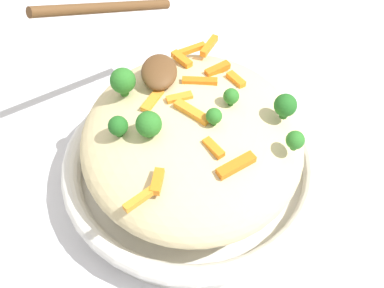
# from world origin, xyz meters

# --- Properties ---
(ground_plane) EXTENTS (2.40, 2.40, 0.00)m
(ground_plane) POSITION_xyz_m (0.00, 0.00, 0.00)
(ground_plane) COLOR silver
(serving_bowl) EXTENTS (0.30, 0.30, 0.05)m
(serving_bowl) POSITION_xyz_m (0.00, 0.00, 0.03)
(serving_bowl) COLOR white
(serving_bowl) RESTS_ON ground_plane
(pasta_mound) EXTENTS (0.27, 0.24, 0.08)m
(pasta_mound) POSITION_xyz_m (0.00, 0.00, 0.08)
(pasta_mound) COLOR beige
(pasta_mound) RESTS_ON serving_bowl
(carrot_piece_0) EXTENTS (0.03, 0.04, 0.01)m
(carrot_piece_0) POSITION_xyz_m (-0.06, -0.04, 0.12)
(carrot_piece_0) COLOR orange
(carrot_piece_0) RESTS_ON pasta_mound
(carrot_piece_1) EXTENTS (0.02, 0.02, 0.01)m
(carrot_piece_1) POSITION_xyz_m (0.05, -0.05, 0.12)
(carrot_piece_1) COLOR orange
(carrot_piece_1) RESTS_ON pasta_mound
(carrot_piece_2) EXTENTS (0.03, 0.01, 0.01)m
(carrot_piece_2) POSITION_xyz_m (-0.08, 0.04, 0.12)
(carrot_piece_2) COLOR orange
(carrot_piece_2) RESTS_ON pasta_mound
(carrot_piece_3) EXTENTS (0.02, 0.03, 0.01)m
(carrot_piece_3) POSITION_xyz_m (0.02, 0.01, 0.12)
(carrot_piece_3) COLOR orange
(carrot_piece_3) RESTS_ON pasta_mound
(carrot_piece_4) EXTENTS (0.03, 0.02, 0.01)m
(carrot_piece_4) POSITION_xyz_m (-0.05, -0.02, 0.12)
(carrot_piece_4) COLOR orange
(carrot_piece_4) RESTS_ON pasta_mound
(carrot_piece_5) EXTENTS (0.03, 0.02, 0.01)m
(carrot_piece_5) POSITION_xyz_m (0.11, -0.02, 0.12)
(carrot_piece_5) COLOR orange
(carrot_piece_5) RESTS_ON pasta_mound
(carrot_piece_6) EXTENTS (0.01, 0.04, 0.01)m
(carrot_piece_6) POSITION_xyz_m (0.05, -0.01, 0.12)
(carrot_piece_6) COLOR orange
(carrot_piece_6) RESTS_ON pasta_mound
(carrot_piece_7) EXTENTS (0.03, 0.03, 0.01)m
(carrot_piece_7) POSITION_xyz_m (0.02, 0.04, 0.12)
(carrot_piece_7) COLOR orange
(carrot_piece_7) RESTS_ON pasta_mound
(carrot_piece_8) EXTENTS (0.04, 0.04, 0.01)m
(carrot_piece_8) POSITION_xyz_m (0.00, -0.00, 0.13)
(carrot_piece_8) COLOR orange
(carrot_piece_8) RESTS_ON pasta_mound
(carrot_piece_9) EXTENTS (0.03, 0.03, 0.01)m
(carrot_piece_9) POSITION_xyz_m (0.09, 0.01, 0.12)
(carrot_piece_9) COLOR orange
(carrot_piece_9) RESTS_ON pasta_mound
(carrot_piece_10) EXTENTS (0.03, 0.04, 0.01)m
(carrot_piece_10) POSITION_xyz_m (0.11, -0.00, 0.12)
(carrot_piece_10) COLOR orange
(carrot_piece_10) RESTS_ON pasta_mound
(carrot_piece_11) EXTENTS (0.03, 0.03, 0.01)m
(carrot_piece_11) POSITION_xyz_m (-0.10, 0.05, 0.12)
(carrot_piece_11) COLOR orange
(carrot_piece_11) RESTS_ON pasta_mound
(carrot_piece_12) EXTENTS (0.02, 0.03, 0.01)m
(carrot_piece_12) POSITION_xyz_m (0.07, -0.03, 0.12)
(carrot_piece_12) COLOR orange
(carrot_piece_12) RESTS_ON pasta_mound
(broccoli_floret_0) EXTENTS (0.02, 0.02, 0.02)m
(broccoli_floret_0) POSITION_xyz_m (0.01, -0.04, 0.13)
(broccoli_floret_0) COLOR #296820
(broccoli_floret_0) RESTS_ON pasta_mound
(broccoli_floret_1) EXTENTS (0.02, 0.02, 0.03)m
(broccoli_floret_1) POSITION_xyz_m (-0.00, -0.10, 0.13)
(broccoli_floret_1) COLOR #205B1C
(broccoli_floret_1) RESTS_ON pasta_mound
(broccoli_floret_2) EXTENTS (0.02, 0.02, 0.02)m
(broccoli_floret_2) POSITION_xyz_m (-0.02, 0.07, 0.13)
(broccoli_floret_2) COLOR #205B1C
(broccoli_floret_2) RESTS_ON pasta_mound
(broccoli_floret_3) EXTENTS (0.03, 0.03, 0.03)m
(broccoli_floret_3) POSITION_xyz_m (-0.02, 0.04, 0.13)
(broccoli_floret_3) COLOR #296820
(broccoli_floret_3) RESTS_ON pasta_mound
(broccoli_floret_4) EXTENTS (0.02, 0.02, 0.02)m
(broccoli_floret_4) POSITION_xyz_m (-0.01, -0.02, 0.13)
(broccoli_floret_4) COLOR #296820
(broccoli_floret_4) RESTS_ON pasta_mound
(broccoli_floret_5) EXTENTS (0.02, 0.02, 0.02)m
(broccoli_floret_5) POSITION_xyz_m (-0.04, -0.10, 0.13)
(broccoli_floret_5) COLOR #296820
(broccoli_floret_5) RESTS_ON pasta_mound
(broccoli_floret_6) EXTENTS (0.03, 0.03, 0.03)m
(broccoli_floret_6) POSITION_xyz_m (0.04, 0.07, 0.13)
(broccoli_floret_6) COLOR #296820
(broccoli_floret_6) RESTS_ON pasta_mound
(serving_spoon) EXTENTS (0.16, 0.15, 0.09)m
(serving_spoon) POSITION_xyz_m (0.09, 0.06, 0.14)
(serving_spoon) COLOR brown
(serving_spoon) RESTS_ON pasta_mound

